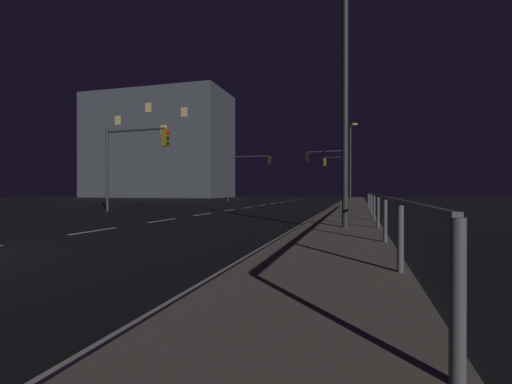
{
  "coord_description": "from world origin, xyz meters",
  "views": [
    {
      "loc": [
        7.78,
        -4.28,
        1.24
      ],
      "look_at": [
        1.06,
        19.34,
        1.13
      ],
      "focal_mm": 25.47,
      "sensor_mm": 36.0,
      "label": 1
    }
  ],
  "objects_px": {
    "street_lamp_across_street": "(351,155)",
    "building_distant": "(159,146)",
    "traffic_light_near_left": "(336,169)",
    "street_lamp_far_end": "(340,77)",
    "traffic_light_mid_left": "(328,164)",
    "traffic_light_far_left": "(134,151)",
    "traffic_light_far_right": "(247,168)"
  },
  "relations": [
    {
      "from": "street_lamp_across_street",
      "to": "traffic_light_far_left",
      "type": "bearing_deg",
      "value": -125.63
    },
    {
      "from": "traffic_light_far_left",
      "to": "street_lamp_far_end",
      "type": "relative_size",
      "value": 0.67
    },
    {
      "from": "traffic_light_near_left",
      "to": "traffic_light_far_left",
      "type": "height_order",
      "value": "traffic_light_near_left"
    },
    {
      "from": "street_lamp_across_street",
      "to": "street_lamp_far_end",
      "type": "bearing_deg",
      "value": -89.61
    },
    {
      "from": "traffic_light_far_left",
      "to": "traffic_light_far_right",
      "type": "height_order",
      "value": "traffic_light_far_right"
    },
    {
      "from": "traffic_light_near_left",
      "to": "traffic_light_far_right",
      "type": "xyz_separation_m",
      "value": [
        -9.57,
        -5.29,
        -0.03
      ]
    },
    {
      "from": "street_lamp_far_end",
      "to": "traffic_light_far_right",
      "type": "bearing_deg",
      "value": 112.46
    },
    {
      "from": "traffic_light_near_left",
      "to": "street_lamp_far_end",
      "type": "height_order",
      "value": "street_lamp_far_end"
    },
    {
      "from": "traffic_light_mid_left",
      "to": "building_distant",
      "type": "relative_size",
      "value": 0.21
    },
    {
      "from": "building_distant",
      "to": "street_lamp_across_street",
      "type": "bearing_deg",
      "value": -35.04
    },
    {
      "from": "traffic_light_far_left",
      "to": "street_lamp_far_end",
      "type": "height_order",
      "value": "street_lamp_far_end"
    },
    {
      "from": "traffic_light_mid_left",
      "to": "building_distant",
      "type": "xyz_separation_m",
      "value": [
        -31.9,
        20.38,
        5.28
      ]
    },
    {
      "from": "traffic_light_near_left",
      "to": "traffic_light_mid_left",
      "type": "xyz_separation_m",
      "value": [
        -0.44,
        -6.36,
        0.13
      ]
    },
    {
      "from": "traffic_light_far_left",
      "to": "street_lamp_far_end",
      "type": "xyz_separation_m",
      "value": [
        11.84,
        -7.14,
        1.06
      ]
    },
    {
      "from": "traffic_light_far_left",
      "to": "street_lamp_far_end",
      "type": "bearing_deg",
      "value": -31.08
    },
    {
      "from": "street_lamp_across_street",
      "to": "building_distant",
      "type": "height_order",
      "value": "building_distant"
    },
    {
      "from": "traffic_light_far_right",
      "to": "street_lamp_far_end",
      "type": "distance_m",
      "value": 30.45
    },
    {
      "from": "traffic_light_near_left",
      "to": "traffic_light_far_right",
      "type": "bearing_deg",
      "value": -151.07
    },
    {
      "from": "traffic_light_far_right",
      "to": "street_lamp_far_end",
      "type": "xyz_separation_m",
      "value": [
        11.63,
        -28.13,
        0.75
      ]
    },
    {
      "from": "traffic_light_near_left",
      "to": "building_distant",
      "type": "relative_size",
      "value": 0.21
    },
    {
      "from": "traffic_light_far_right",
      "to": "traffic_light_near_left",
      "type": "bearing_deg",
      "value": 28.93
    },
    {
      "from": "street_lamp_across_street",
      "to": "building_distant",
      "type": "relative_size",
      "value": 0.28
    },
    {
      "from": "traffic_light_mid_left",
      "to": "street_lamp_far_end",
      "type": "height_order",
      "value": "street_lamp_far_end"
    },
    {
      "from": "traffic_light_near_left",
      "to": "traffic_light_far_left",
      "type": "distance_m",
      "value": 28.04
    },
    {
      "from": "traffic_light_near_left",
      "to": "traffic_light_far_right",
      "type": "height_order",
      "value": "traffic_light_near_left"
    },
    {
      "from": "traffic_light_mid_left",
      "to": "street_lamp_far_end",
      "type": "bearing_deg",
      "value": -84.71
    },
    {
      "from": "traffic_light_near_left",
      "to": "traffic_light_far_left",
      "type": "bearing_deg",
      "value": -110.4
    },
    {
      "from": "traffic_light_far_left",
      "to": "traffic_light_mid_left",
      "type": "distance_m",
      "value": 22.0
    },
    {
      "from": "street_lamp_far_end",
      "to": "building_distant",
      "type": "height_order",
      "value": "building_distant"
    },
    {
      "from": "traffic_light_mid_left",
      "to": "traffic_light_far_right",
      "type": "height_order",
      "value": "traffic_light_mid_left"
    },
    {
      "from": "street_lamp_far_end",
      "to": "traffic_light_near_left",
      "type": "bearing_deg",
      "value": 93.53
    },
    {
      "from": "building_distant",
      "to": "traffic_light_far_right",
      "type": "bearing_deg",
      "value": -40.3
    }
  ]
}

